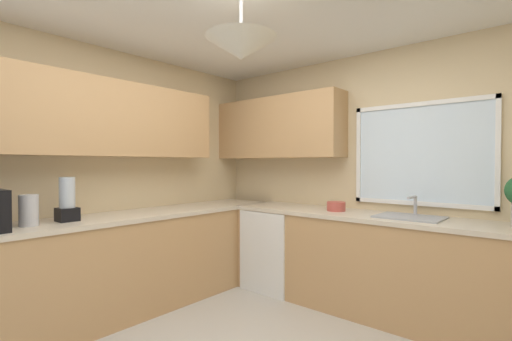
{
  "coord_description": "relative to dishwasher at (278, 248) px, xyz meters",
  "views": [
    {
      "loc": [
        1.5,
        -1.6,
        1.38
      ],
      "look_at": [
        -0.52,
        0.74,
        1.32
      ],
      "focal_mm": 25.09,
      "sensor_mm": 36.0,
      "label": 1
    }
  ],
  "objects": [
    {
      "name": "room_shell",
      "position": [
        0.53,
        -1.11,
        1.29
      ],
      "size": [
        3.88,
        3.95,
        2.57
      ],
      "color": "beige",
      "rests_on": "ground_plane"
    },
    {
      "name": "counter_run_left",
      "position": [
        -0.66,
        -1.57,
        0.02
      ],
      "size": [
        0.65,
        3.56,
        0.91
      ],
      "color": "tan",
      "rests_on": "ground_plane"
    },
    {
      "name": "counter_run_back",
      "position": [
        1.12,
        0.03,
        0.02
      ],
      "size": [
        2.97,
        0.65,
        0.91
      ],
      "color": "tan",
      "rests_on": "ground_plane"
    },
    {
      "name": "dishwasher",
      "position": [
        0.0,
        0.0,
        0.0
      ],
      "size": [
        0.6,
        0.6,
        0.87
      ],
      "primitive_type": "cube",
      "color": "white",
      "rests_on": "ground_plane"
    },
    {
      "name": "kettle",
      "position": [
        -0.64,
        -2.26,
        0.6
      ],
      "size": [
        0.13,
        0.13,
        0.24
      ],
      "primitive_type": "cylinder",
      "color": "#B7B7BC",
      "rests_on": "counter_run_left"
    },
    {
      "name": "sink_assembly",
      "position": [
        1.41,
        0.04,
        0.49
      ],
      "size": [
        0.53,
        0.4,
        0.19
      ],
      "color": "#9EA0A5",
      "rests_on": "counter_run_back"
    },
    {
      "name": "bowl",
      "position": [
        0.7,
        0.03,
        0.52
      ],
      "size": [
        0.18,
        0.18,
        0.09
      ],
      "primitive_type": "cylinder",
      "color": "#B74C42",
      "rests_on": "counter_run_back"
    },
    {
      "name": "blender_appliance",
      "position": [
        -0.66,
        -1.97,
        0.64
      ],
      "size": [
        0.15,
        0.15,
        0.36
      ],
      "color": "black",
      "rests_on": "counter_run_left"
    }
  ]
}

